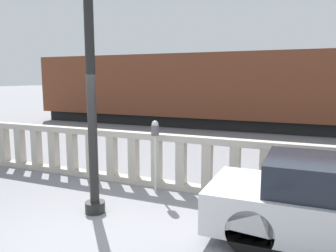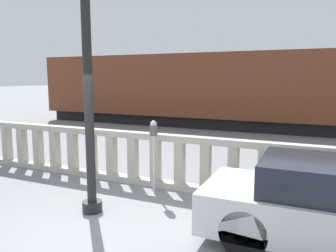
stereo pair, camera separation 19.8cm
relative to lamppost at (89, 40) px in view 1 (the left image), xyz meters
name	(u,v)px [view 1 (the left image)]	position (x,y,z in m)	size (l,w,h in m)	color
ground_plane	(89,235)	(0.43, -0.77, -3.08)	(160.00, 160.00, 0.00)	slate
balustrade	(157,160)	(0.43, 1.77, -2.48)	(16.04, 0.24, 1.21)	#ADA599
lamppost	(89,40)	(0.00, 0.00, 0.00)	(0.38, 0.38, 5.58)	black
parking_meter	(155,135)	(0.57, 1.39, -1.83)	(0.17, 0.17, 1.56)	silver
train_near	(314,91)	(3.77, 11.24, -1.20)	(28.20, 2.75, 4.20)	black
train_far	(277,83)	(0.74, 29.14, -1.14)	(29.18, 2.99, 4.31)	black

